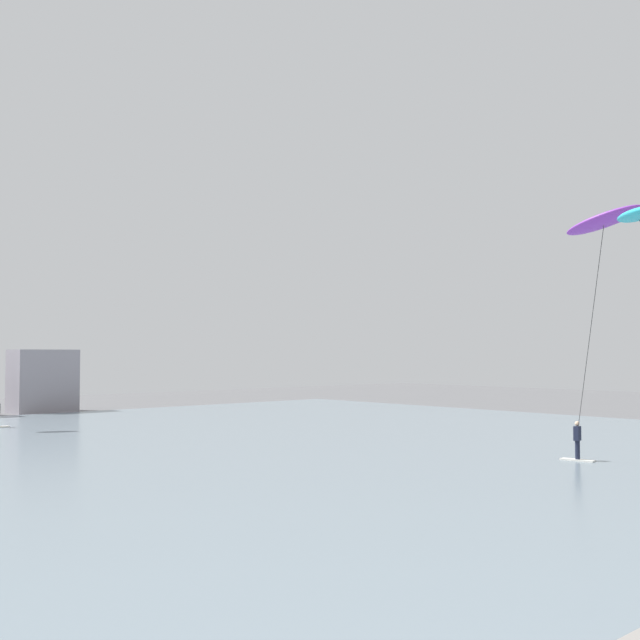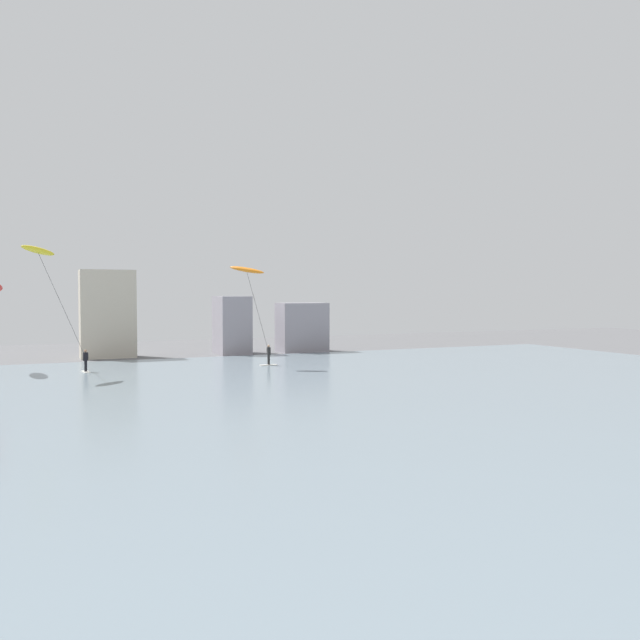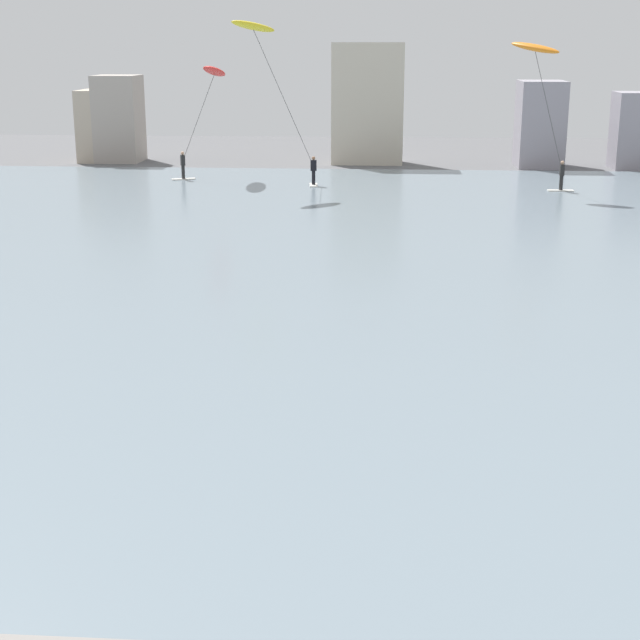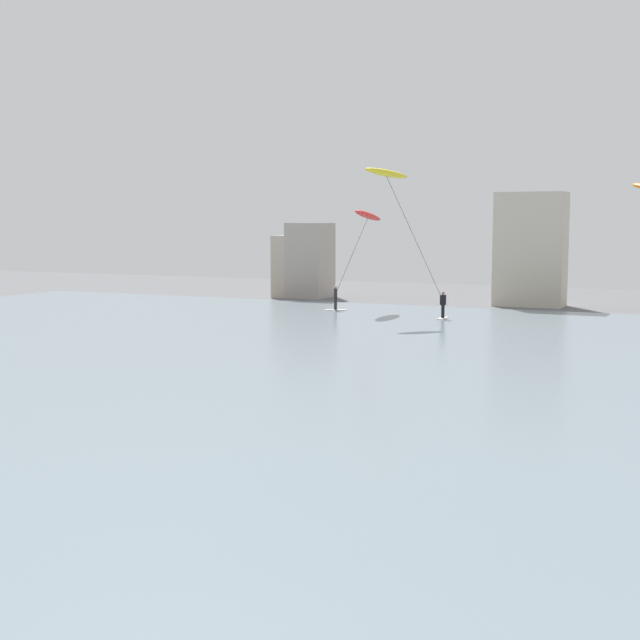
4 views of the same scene
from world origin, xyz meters
TOP-DOWN VIEW (x-y plane):
  - water_bay at (0.00, 30.89)m, footprint 84.00×52.00m
  - far_shore_buildings at (-3.33, 60.40)m, footprint 40.47×5.27m
  - kitesurfer_yellow at (-8.68, 47.80)m, footprint 4.65×3.56m
  - kitesurfer_red at (-12.19, 52.08)m, footprint 3.31×3.81m
  - kitesurfer_orange at (6.00, 47.81)m, footprint 3.99×2.17m

SIDE VIEW (x-z plane):
  - water_bay at x=0.00m, z-range 0.00..0.10m
  - far_shore_buildings at x=-3.33m, z-range -0.96..6.99m
  - kitesurfer_red at x=-12.19m, z-range 2.55..9.31m
  - kitesurfer_orange at x=6.00m, z-range 2.80..10.79m
  - kitesurfer_yellow at x=-8.68m, z-range 3.14..12.25m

